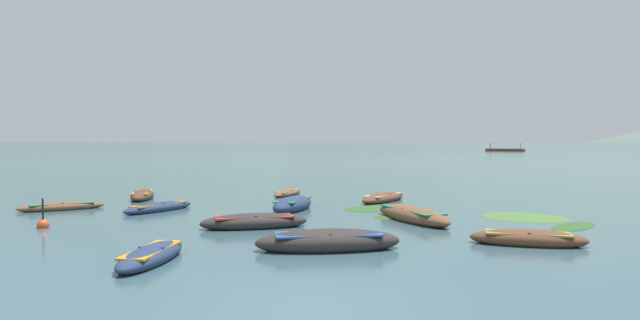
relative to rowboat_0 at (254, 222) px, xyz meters
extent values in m
plane|color=#385660|center=(2.85, 1491.47, -0.19)|extent=(6000.00, 6000.00, 0.00)
cone|color=#56665B|center=(-745.45, 1798.75, 269.32)|extent=(1565.11, 1565.11, 539.02)
cone|color=slate|center=(71.72, 1912.31, 279.34)|extent=(1402.29, 1402.29, 559.05)
cone|color=slate|center=(682.51, 1818.14, 239.73)|extent=(1689.93, 1689.93, 479.83)
ellipsoid|color=#2D2826|center=(0.00, 0.00, -0.01)|extent=(3.83, 2.40, 0.61)
cube|color=#B22D28|center=(0.00, 0.00, 0.18)|extent=(2.76, 1.73, 0.05)
cube|color=#2D2826|center=(0.00, 0.00, 0.23)|extent=(0.36, 0.81, 0.04)
ellipsoid|color=brown|center=(8.31, -2.25, -0.03)|extent=(3.31, 1.58, 0.54)
cube|color=olive|center=(8.31, -2.25, 0.13)|extent=(2.38, 1.14, 0.05)
cube|color=brown|center=(8.31, -2.25, 0.18)|extent=(0.20, 0.73, 0.04)
ellipsoid|color=navy|center=(-4.89, 3.92, -0.05)|extent=(2.37, 3.63, 0.46)
cube|color=orange|center=(-4.89, 3.92, 0.09)|extent=(1.70, 2.61, 0.05)
cube|color=navy|center=(-4.89, 3.92, 0.14)|extent=(0.58, 0.34, 0.04)
ellipsoid|color=navy|center=(-1.40, -5.29, -0.05)|extent=(1.01, 3.21, 0.48)
cube|color=orange|center=(-1.40, -5.29, 0.10)|extent=(0.73, 2.31, 0.05)
cube|color=navy|center=(-1.40, -5.29, 0.15)|extent=(0.64, 0.09, 0.04)
ellipsoid|color=#4C3323|center=(-7.53, 8.39, -0.02)|extent=(1.92, 3.73, 0.57)
cube|color=orange|center=(-7.53, 8.39, 0.15)|extent=(1.38, 2.68, 0.05)
cube|color=#4C3323|center=(-7.53, 8.39, 0.20)|extent=(0.70, 0.26, 0.04)
ellipsoid|color=#2D2826|center=(2.76, -3.45, 0.02)|extent=(4.12, 2.12, 0.70)
cube|color=#28519E|center=(2.76, -3.45, 0.23)|extent=(2.97, 1.52, 0.05)
cube|color=#2D2826|center=(2.76, -3.45, 0.28)|extent=(0.27, 0.87, 0.04)
ellipsoid|color=brown|center=(-0.49, 10.77, -0.08)|extent=(1.52, 3.11, 0.37)
cube|color=olive|center=(-0.49, 10.77, 0.03)|extent=(1.09, 2.24, 0.05)
cube|color=brown|center=(-0.49, 10.77, 0.08)|extent=(0.50, 0.21, 0.04)
ellipsoid|color=brown|center=(-9.13, 3.89, -0.06)|extent=(3.26, 2.81, 0.42)
cube|color=#197A56|center=(-9.13, 3.89, 0.06)|extent=(2.35, 2.02, 0.05)
cube|color=brown|center=(-9.13, 3.89, 0.11)|extent=(0.44, 0.54, 0.04)
ellipsoid|color=brown|center=(4.54, 8.36, -0.03)|extent=(2.76, 3.91, 0.52)
cube|color=#B7B2A3|center=(4.54, 8.36, 0.12)|extent=(1.99, 2.82, 0.05)
cube|color=brown|center=(4.54, 8.36, 0.17)|extent=(0.70, 0.42, 0.04)
ellipsoid|color=navy|center=(0.63, 4.78, 0.02)|extent=(1.85, 3.74, 0.71)
cube|color=#197A56|center=(0.63, 4.78, 0.24)|extent=(1.34, 2.69, 0.05)
cube|color=navy|center=(0.63, 4.78, 0.29)|extent=(0.82, 0.23, 0.04)
ellipsoid|color=brown|center=(5.43, 2.13, 0.01)|extent=(3.10, 4.64, 0.66)
cube|color=#197A56|center=(5.43, 2.13, 0.21)|extent=(2.23, 3.34, 0.05)
cube|color=brown|center=(5.43, 2.13, 0.26)|extent=(0.77, 0.43, 0.04)
cube|color=brown|center=(41.44, 135.55, 0.08)|extent=(10.87, 6.24, 0.90)
cylinder|color=#4C4742|center=(45.57, 135.77, 1.20)|extent=(0.10, 0.10, 1.80)
cylinder|color=#4C4742|center=(44.83, 133.18, 1.20)|extent=(0.10, 0.10, 1.80)
cylinder|color=#4C4742|center=(38.05, 137.92, 1.20)|extent=(0.10, 0.10, 1.80)
cylinder|color=#4C4742|center=(37.30, 135.33, 1.20)|extent=(0.10, 0.10, 1.80)
cube|color=beige|center=(41.44, 135.55, 2.10)|extent=(9.13, 5.24, 0.12)
sphere|color=#DB4C1E|center=(-7.09, -0.66, -0.11)|extent=(0.40, 0.40, 0.40)
cylinder|color=black|center=(-7.09, -0.66, 0.34)|extent=(0.06, 0.06, 0.91)
ellipsoid|color=#2D5628|center=(5.26, 3.65, -0.19)|extent=(3.23, 3.52, 0.14)
ellipsoid|color=#2D5628|center=(10.80, 1.16, -0.19)|extent=(2.60, 2.86, 0.14)
ellipsoid|color=#2D5628|center=(4.17, 5.50, -0.19)|extent=(3.71, 3.69, 0.14)
ellipsoid|color=#477033|center=(9.76, 3.25, -0.19)|extent=(3.69, 3.39, 0.14)
camera|label=1|loc=(3.84, -17.83, 2.74)|focal=30.34mm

